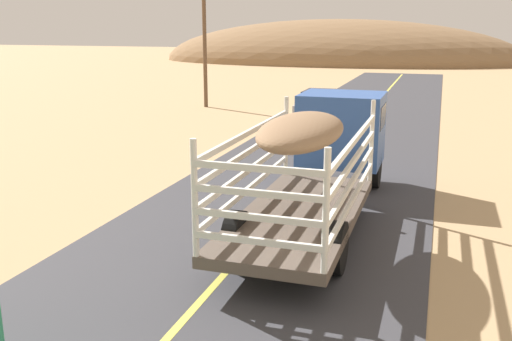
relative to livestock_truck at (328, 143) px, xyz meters
The scene contains 4 objects.
livestock_truck is the anchor object (origin of this frame).
car_far 15.83m from the livestock_truck, 102.85° to the left, with size 1.80×4.40×1.46m.
power_pole_mid 20.69m from the livestock_truck, 122.51° to the left, with size 2.20×0.24×8.46m.
distant_hill 66.07m from the livestock_truck, 99.99° to the left, with size 50.47×25.80×11.55m, color olive.
Camera 1 is at (3.92, -2.01, 4.96)m, focal length 39.76 mm.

